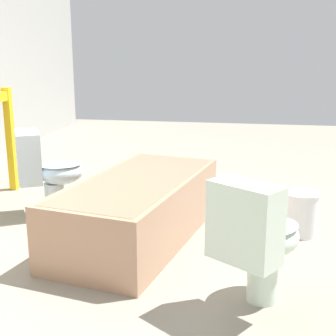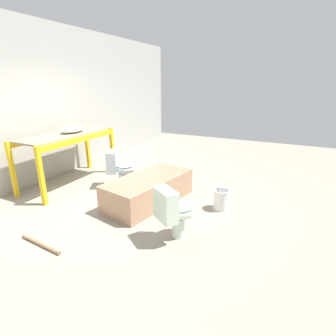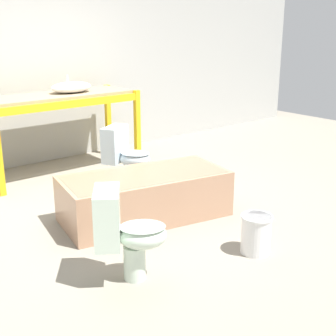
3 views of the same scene
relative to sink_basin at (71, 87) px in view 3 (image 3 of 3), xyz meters
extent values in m
plane|color=gray|center=(-0.27, -1.44, -1.11)|extent=(12.00, 12.00, 0.00)
cube|color=#ADADA8|center=(-0.27, 0.68, 0.49)|extent=(10.80, 0.08, 3.20)
cube|color=yellow|center=(0.78, -0.35, -0.59)|extent=(0.07, 0.07, 1.04)
cube|color=yellow|center=(0.78, 0.40, -0.59)|extent=(0.07, 0.07, 1.04)
cube|color=yellow|center=(-0.18, -0.35, -0.15)|extent=(1.93, 0.06, 0.09)
cube|color=yellow|center=(-0.18, 0.40, -0.15)|extent=(1.93, 0.06, 0.09)
cube|color=#998466|center=(-0.18, 0.02, -0.09)|extent=(1.86, 0.67, 0.04)
ellipsoid|color=white|center=(0.00, 0.00, 0.00)|extent=(0.55, 0.35, 0.14)
cylinder|color=silver|center=(0.00, 0.10, 0.11)|extent=(0.02, 0.02, 0.08)
cube|color=tan|center=(-0.25, -1.92, -0.88)|extent=(1.77, 1.05, 0.47)
cube|color=#977056|center=(-0.25, -1.92, -0.74)|extent=(1.67, 0.96, 0.19)
cylinder|color=silver|center=(0.16, -1.07, -0.97)|extent=(0.17, 0.17, 0.28)
ellipsoid|color=silver|center=(0.19, -1.12, -0.75)|extent=(0.44, 0.47, 0.21)
ellipsoid|color=#9FAFB7|center=(0.19, -1.12, -0.68)|extent=(0.42, 0.45, 0.03)
cube|color=silver|center=(0.06, -0.90, -0.59)|extent=(0.42, 0.35, 0.43)
cylinder|color=silver|center=(-1.03, -2.82, -0.97)|extent=(0.17, 0.17, 0.28)
ellipsoid|color=silver|center=(-0.98, -2.86, -0.75)|extent=(0.48, 0.46, 0.21)
ellipsoid|color=#A3B3A3|center=(-0.98, -2.86, -0.68)|extent=(0.45, 0.43, 0.03)
cube|color=silver|center=(-1.19, -2.71, -0.59)|extent=(0.37, 0.42, 0.43)
cylinder|color=white|center=(0.03, -3.13, -0.94)|extent=(0.26, 0.26, 0.34)
cylinder|color=white|center=(0.03, -3.13, -0.78)|extent=(0.27, 0.27, 0.02)
camera|label=1|loc=(-3.50, -2.72, 0.28)|focal=50.00mm
camera|label=2|loc=(-3.92, -4.08, 0.92)|focal=28.00mm
camera|label=3|loc=(-2.87, -5.49, 0.80)|focal=50.00mm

